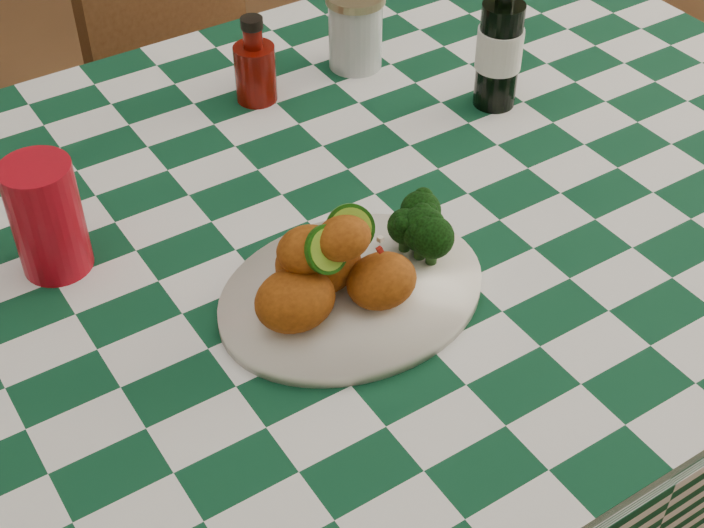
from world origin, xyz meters
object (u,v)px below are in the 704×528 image
wooden_chair_right (232,124)px  fried_chicken_pile (339,258)px  red_tumbler (47,218)px  beer_bottle (501,33)px  mason_jar (355,30)px  plate (352,294)px  dining_table (315,420)px  ketchup_bottle (254,60)px

wooden_chair_right → fried_chicken_pile: bearing=-122.7°
red_tumbler → beer_bottle: size_ratio=0.64×
mason_jar → fried_chicken_pile: bearing=-125.0°
plate → red_tumbler: size_ratio=2.20×
plate → mason_jar: 0.53m
wooden_chair_right → plate: bearing=-121.7°
plate → mason_jar: size_ratio=2.68×
dining_table → wooden_chair_right: size_ratio=1.92×
wooden_chair_right → red_tumbler: bearing=-144.3°
plate → fried_chicken_pile: size_ratio=1.86×
dining_table → beer_bottle: size_ratio=7.31×
dining_table → plate: plate is taller
dining_table → beer_bottle: beer_bottle is taller
mason_jar → wooden_chair_right: size_ratio=0.14×
wooden_chair_right → ketchup_bottle: bearing=-124.1°
red_tumbler → beer_bottle: bearing=-0.4°
ketchup_bottle → mason_jar: size_ratio=1.10×
fried_chicken_pile → ketchup_bottle: ketchup_bottle is taller
dining_table → ketchup_bottle: size_ratio=12.72×
ketchup_bottle → beer_bottle: size_ratio=0.57×
red_tumbler → ketchup_bottle: bearing=27.3°
ketchup_bottle → fried_chicken_pile: bearing=-107.0°
mason_jar → wooden_chair_right: 0.61m
ketchup_bottle → mason_jar: bearing=0.7°
dining_table → mason_jar: mason_jar is taller
red_tumbler → ketchup_bottle: 0.43m
red_tumbler → mason_jar: size_ratio=1.22×
plate → mason_jar: (0.29, 0.44, 0.05)m
red_tumbler → fried_chicken_pile: bearing=-44.7°
dining_table → wooden_chair_right: (0.25, 0.73, 0.04)m
dining_table → red_tumbler: 0.56m
red_tumbler → mason_jar: bearing=19.7°
beer_bottle → wooden_chair_right: size_ratio=0.26×
ketchup_bottle → dining_table: bearing=-106.6°
fried_chicken_pile → wooden_chair_right: bearing=71.6°
fried_chicken_pile → mason_jar: fried_chicken_pile is taller
fried_chicken_pile → beer_bottle: (0.42, 0.24, 0.04)m
dining_table → mason_jar: size_ratio=13.96×
red_tumbler → wooden_chair_right: 0.94m
beer_bottle → fried_chicken_pile: bearing=-150.5°
red_tumbler → beer_bottle: (0.66, -0.00, 0.04)m
red_tumbler → ketchup_bottle: red_tumbler is taller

